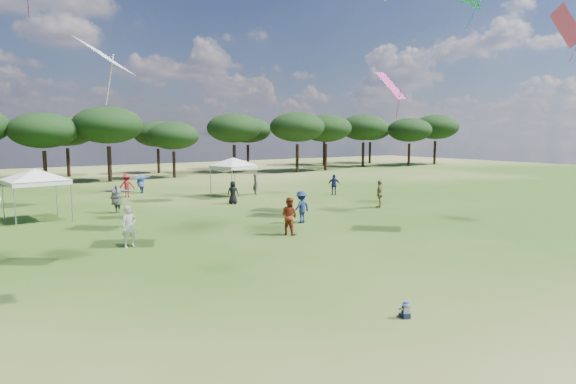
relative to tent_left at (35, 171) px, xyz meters
name	(u,v)px	position (x,y,z in m)	size (l,w,h in m)	color
ground	(470,350)	(5.85, -23.35, -2.81)	(140.00, 140.00, 0.00)	#345319
tree_line	(92,128)	(8.24, 24.06, 2.62)	(108.78, 17.63, 7.77)	black
tent_left	(35,171)	(0.00, 0.00, 0.00)	(5.96, 5.96, 3.23)	gray
tent_right	(233,159)	(13.95, 3.30, 0.08)	(5.24, 5.24, 3.32)	gray
toddler	(406,310)	(6.11, -21.21, -2.60)	(0.35, 0.38, 0.46)	black
festival_crowd	(142,200)	(5.56, -0.85, -1.94)	(28.94, 22.33, 1.85)	navy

